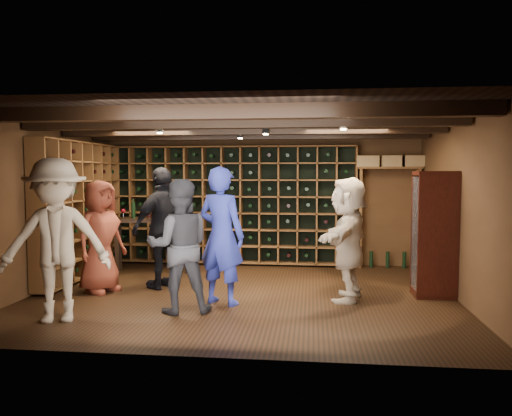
# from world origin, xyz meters

# --- Properties ---
(ground) EXTENTS (6.00, 6.00, 0.00)m
(ground) POSITION_xyz_m (0.00, 0.00, 0.00)
(ground) COLOR black
(ground) RESTS_ON ground
(room_shell) EXTENTS (6.00, 6.00, 6.00)m
(room_shell) POSITION_xyz_m (0.00, 0.05, 2.42)
(room_shell) COLOR #51331B
(room_shell) RESTS_ON ground
(wine_rack_back) EXTENTS (4.65, 0.30, 2.20)m
(wine_rack_back) POSITION_xyz_m (-0.52, 2.33, 1.15)
(wine_rack_back) COLOR brown
(wine_rack_back) RESTS_ON ground
(wine_rack_left) EXTENTS (0.30, 2.65, 2.20)m
(wine_rack_left) POSITION_xyz_m (-2.83, 0.82, 1.15)
(wine_rack_left) COLOR brown
(wine_rack_left) RESTS_ON ground
(crate_shelf) EXTENTS (1.20, 0.32, 2.07)m
(crate_shelf) POSITION_xyz_m (2.41, 2.32, 1.57)
(crate_shelf) COLOR brown
(crate_shelf) RESTS_ON ground
(display_cabinet) EXTENTS (0.55, 0.50, 1.75)m
(display_cabinet) POSITION_xyz_m (2.71, 0.20, 0.86)
(display_cabinet) COLOR black
(display_cabinet) RESTS_ON ground
(man_blue_shirt) EXTENTS (0.79, 0.66, 1.84)m
(man_blue_shirt) POSITION_xyz_m (-0.20, -0.55, 0.92)
(man_blue_shirt) COLOR navy
(man_blue_shirt) RESTS_ON ground
(man_grey_suit) EXTENTS (0.96, 0.84, 1.68)m
(man_grey_suit) POSITION_xyz_m (-0.65, -1.01, 0.84)
(man_grey_suit) COLOR black
(man_grey_suit) RESTS_ON ground
(guest_red_floral) EXTENTS (0.81, 0.95, 1.65)m
(guest_red_floral) POSITION_xyz_m (-2.09, -0.08, 0.82)
(guest_red_floral) COLOR maroon
(guest_red_floral) RESTS_ON ground
(guest_woman_black) EXTENTS (1.02, 1.13, 1.84)m
(guest_woman_black) POSITION_xyz_m (-1.24, 0.28, 0.92)
(guest_woman_black) COLOR black
(guest_woman_black) RESTS_ON ground
(guest_khaki) EXTENTS (1.41, 1.07, 1.93)m
(guest_khaki) POSITION_xyz_m (-2.00, -1.54, 0.96)
(guest_khaki) COLOR gray
(guest_khaki) RESTS_ON ground
(guest_beige) EXTENTS (0.86, 1.65, 1.70)m
(guest_beige) POSITION_xyz_m (1.49, -0.12, 0.85)
(guest_beige) COLOR #BEA98C
(guest_beige) RESTS_ON ground
(tasting_table) EXTENTS (1.40, 0.97, 1.24)m
(tasting_table) POSITION_xyz_m (-1.83, 1.48, 0.84)
(tasting_table) COLOR black
(tasting_table) RESTS_ON ground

